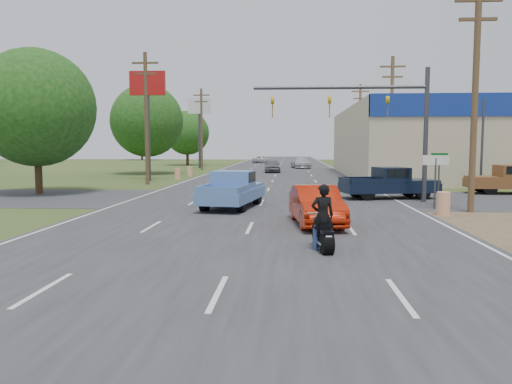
# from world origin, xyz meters

# --- Properties ---
(ground) EXTENTS (200.00, 200.00, 0.00)m
(ground) POSITION_xyz_m (0.00, 0.00, 0.00)
(ground) COLOR #2B431B
(ground) RESTS_ON ground
(main_road) EXTENTS (15.00, 180.00, 0.02)m
(main_road) POSITION_xyz_m (0.00, 40.00, 0.01)
(main_road) COLOR #2D2D30
(main_road) RESTS_ON ground
(cross_road) EXTENTS (120.00, 10.00, 0.02)m
(cross_road) POSITION_xyz_m (0.00, 18.00, 0.01)
(cross_road) COLOR #2D2D30
(cross_road) RESTS_ON ground
(utility_pole_1) EXTENTS (2.00, 0.28, 10.00)m
(utility_pole_1) POSITION_xyz_m (9.50, 13.00, 5.32)
(utility_pole_1) COLOR #4C3823
(utility_pole_1) RESTS_ON ground
(utility_pole_2) EXTENTS (2.00, 0.28, 10.00)m
(utility_pole_2) POSITION_xyz_m (9.50, 31.00, 5.32)
(utility_pole_2) COLOR #4C3823
(utility_pole_2) RESTS_ON ground
(utility_pole_3) EXTENTS (2.00, 0.28, 10.00)m
(utility_pole_3) POSITION_xyz_m (9.50, 49.00, 5.32)
(utility_pole_3) COLOR #4C3823
(utility_pole_3) RESTS_ON ground
(utility_pole_5) EXTENTS (2.00, 0.28, 10.00)m
(utility_pole_5) POSITION_xyz_m (-9.50, 28.00, 5.32)
(utility_pole_5) COLOR #4C3823
(utility_pole_5) RESTS_ON ground
(utility_pole_6) EXTENTS (2.00, 0.28, 10.00)m
(utility_pole_6) POSITION_xyz_m (-9.50, 52.00, 5.32)
(utility_pole_6) COLOR #4C3823
(utility_pole_6) RESTS_ON ground
(tree_0) EXTENTS (7.14, 7.14, 8.84)m
(tree_0) POSITION_xyz_m (-14.00, 20.00, 5.26)
(tree_0) COLOR #422D19
(tree_0) RESTS_ON ground
(tree_1) EXTENTS (7.56, 7.56, 9.36)m
(tree_1) POSITION_xyz_m (-13.50, 42.00, 5.57)
(tree_1) COLOR #422D19
(tree_1) RESTS_ON ground
(tree_2) EXTENTS (6.72, 6.72, 8.32)m
(tree_2) POSITION_xyz_m (-14.20, 66.00, 4.95)
(tree_2) COLOR #422D19
(tree_2) RESTS_ON ground
(tree_5) EXTENTS (7.98, 7.98, 9.88)m
(tree_5) POSITION_xyz_m (30.00, 95.00, 5.88)
(tree_5) COLOR #422D19
(tree_5) RESTS_ON ground
(tree_6) EXTENTS (8.82, 8.82, 10.92)m
(tree_6) POSITION_xyz_m (-30.00, 95.00, 6.51)
(tree_6) COLOR #422D19
(tree_6) RESTS_ON ground
(barrel_0) EXTENTS (0.56, 0.56, 1.00)m
(barrel_0) POSITION_xyz_m (8.00, 12.00, 0.50)
(barrel_0) COLOR orange
(barrel_0) RESTS_ON ground
(barrel_1) EXTENTS (0.56, 0.56, 1.00)m
(barrel_1) POSITION_xyz_m (8.40, 20.50, 0.50)
(barrel_1) COLOR orange
(barrel_1) RESTS_ON ground
(barrel_2) EXTENTS (0.56, 0.56, 1.00)m
(barrel_2) POSITION_xyz_m (-8.50, 34.00, 0.50)
(barrel_2) COLOR orange
(barrel_2) RESTS_ON ground
(barrel_3) EXTENTS (0.56, 0.56, 1.00)m
(barrel_3) POSITION_xyz_m (-8.20, 38.00, 0.50)
(barrel_3) COLOR orange
(barrel_3) RESTS_ON ground
(pole_sign_left_near) EXTENTS (3.00, 0.35, 9.20)m
(pole_sign_left_near) POSITION_xyz_m (-10.50, 32.00, 7.17)
(pole_sign_left_near) COLOR #3F3F44
(pole_sign_left_near) RESTS_ON ground
(pole_sign_left_far) EXTENTS (3.00, 0.35, 9.20)m
(pole_sign_left_far) POSITION_xyz_m (-10.50, 56.00, 7.17)
(pole_sign_left_far) COLOR #3F3F44
(pole_sign_left_far) RESTS_ON ground
(lane_sign) EXTENTS (1.20, 0.08, 2.52)m
(lane_sign) POSITION_xyz_m (8.20, 14.00, 1.90)
(lane_sign) COLOR #3F3F44
(lane_sign) RESTS_ON ground
(street_name_sign) EXTENTS (0.80, 0.08, 2.61)m
(street_name_sign) POSITION_xyz_m (8.80, 15.50, 1.61)
(street_name_sign) COLOR #3F3F44
(street_name_sign) RESTS_ON ground
(signal_mast) EXTENTS (9.12, 0.40, 7.00)m
(signal_mast) POSITION_xyz_m (5.82, 17.00, 4.80)
(signal_mast) COLOR #3F3F44
(signal_mast) RESTS_ON ground
(red_convertible) EXTENTS (2.08, 4.59, 1.46)m
(red_convertible) POSITION_xyz_m (2.43, 8.92, 0.73)
(red_convertible) COLOR #AC1D07
(red_convertible) RESTS_ON ground
(motorcycle) EXTENTS (0.70, 1.97, 1.00)m
(motorcycle) POSITION_xyz_m (2.36, 4.29, 0.44)
(motorcycle) COLOR black
(motorcycle) RESTS_ON ground
(rider) EXTENTS (0.71, 0.53, 1.79)m
(rider) POSITION_xyz_m (2.36, 4.33, 0.90)
(rider) COLOR black
(rider) RESTS_ON ground
(blue_pickup) EXTENTS (2.86, 5.59, 1.77)m
(blue_pickup) POSITION_xyz_m (-1.28, 14.08, 0.89)
(blue_pickup) COLOR black
(blue_pickup) RESTS_ON ground
(navy_pickup) EXTENTS (5.64, 3.16, 1.76)m
(navy_pickup) POSITION_xyz_m (7.13, 18.69, 0.89)
(navy_pickup) COLOR black
(navy_pickup) RESTS_ON ground
(brown_pickup) EXTENTS (5.45, 2.27, 1.78)m
(brown_pickup) POSITION_xyz_m (15.04, 22.00, 0.90)
(brown_pickup) COLOR black
(brown_pickup) RESTS_ON ground
(distant_car_grey) EXTENTS (1.98, 4.40, 1.47)m
(distant_car_grey) POSITION_xyz_m (-0.50, 46.08, 0.73)
(distant_car_grey) COLOR slate
(distant_car_grey) RESTS_ON ground
(distant_car_silver) EXTENTS (2.89, 5.59, 1.55)m
(distant_car_silver) POSITION_xyz_m (2.92, 57.15, 0.77)
(distant_car_silver) COLOR silver
(distant_car_silver) RESTS_ON ground
(distant_car_white) EXTENTS (2.65, 4.59, 1.21)m
(distant_car_white) POSITION_xyz_m (-3.73, 77.38, 0.60)
(distant_car_white) COLOR silver
(distant_car_white) RESTS_ON ground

